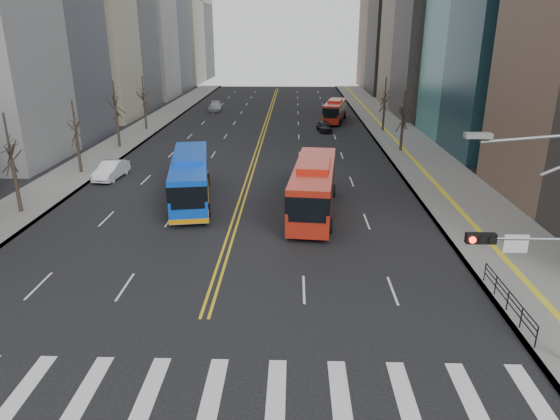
{
  "coord_description": "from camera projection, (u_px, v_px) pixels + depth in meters",
  "views": [
    {
      "loc": [
        4.12,
        -15.05,
        12.64
      ],
      "look_at": [
        3.41,
        9.76,
        3.74
      ],
      "focal_mm": 32.0,
      "sensor_mm": 36.0,
      "label": 1
    }
  ],
  "objects": [
    {
      "name": "signal_mast",
      "position": [
        554.0,
        255.0,
        18.4
      ],
      "size": [
        5.37,
        0.37,
        9.39
      ],
      "color": "gray",
      "rests_on": "ground"
    },
    {
      "name": "car_white",
      "position": [
        111.0,
        170.0,
        45.26
      ],
      "size": [
        2.11,
        4.94,
        1.58
      ],
      "primitive_type": "imported",
      "rotation": [
        0.0,
        0.0,
        -0.09
      ],
      "color": "white",
      "rests_on": "ground"
    },
    {
      "name": "pedestrian_railing",
      "position": [
        508.0,
        297.0,
        23.52
      ],
      "size": [
        0.06,
        6.06,
        1.02
      ],
      "color": "black",
      "rests_on": "sidewalk_right"
    },
    {
      "name": "car_dark_far",
      "position": [
        332.0,
        106.0,
        85.57
      ],
      "size": [
        2.51,
        4.54,
        1.2
      ],
      "primitive_type": "imported",
      "rotation": [
        0.0,
        0.0,
        0.12
      ],
      "color": "black",
      "rests_on": "ground"
    },
    {
      "name": "sidewalk_right",
      "position": [
        405.0,
        142.0,
        60.38
      ],
      "size": [
        7.0,
        130.0,
        0.15
      ],
      "primitive_type": "cube",
      "color": "slate",
      "rests_on": "ground"
    },
    {
      "name": "street_trees",
      "position": [
        181.0,
        114.0,
        49.6
      ],
      "size": [
        35.2,
        47.2,
        7.6
      ],
      "color": "black",
      "rests_on": "ground"
    },
    {
      "name": "blue_bus",
      "position": [
        190.0,
        177.0,
        39.09
      ],
      "size": [
        4.81,
        12.96,
        3.68
      ],
      "color": "blue",
      "rests_on": "ground"
    },
    {
      "name": "crosswalk",
      "position": [
        181.0,
        392.0,
        18.53
      ],
      "size": [
        26.7,
        4.0,
        0.01
      ],
      "color": "silver",
      "rests_on": "ground"
    },
    {
      "name": "ground",
      "position": [
        181.0,
        392.0,
        18.54
      ],
      "size": [
        220.0,
        220.0,
        0.0
      ],
      "primitive_type": "plane",
      "color": "black"
    },
    {
      "name": "red_bus_near",
      "position": [
        314.0,
        185.0,
        36.34
      ],
      "size": [
        4.02,
        12.39,
        3.83
      ],
      "color": "red",
      "rests_on": "ground"
    },
    {
      "name": "car_silver",
      "position": [
        215.0,
        107.0,
        84.08
      ],
      "size": [
        2.56,
        5.25,
        1.47
      ],
      "primitive_type": "imported",
      "rotation": [
        0.0,
        0.0,
        0.1
      ],
      "color": "#A8A8AD",
      "rests_on": "ground"
    },
    {
      "name": "sidewalk_left",
      "position": [
        127.0,
        140.0,
        61.31
      ],
      "size": [
        5.0,
        130.0,
        0.15
      ],
      "primitive_type": "cube",
      "color": "slate",
      "rests_on": "ground"
    },
    {
      "name": "car_dark_mid",
      "position": [
        324.0,
        126.0,
        66.85
      ],
      "size": [
        2.15,
        4.23,
        1.38
      ],
      "primitive_type": "imported",
      "rotation": [
        0.0,
        0.0,
        0.13
      ],
      "color": "black",
      "rests_on": "ground"
    },
    {
      "name": "red_bus_far",
      "position": [
        335.0,
        109.0,
        73.77
      ],
      "size": [
        4.24,
        10.33,
        3.22
      ],
      "color": "red",
      "rests_on": "ground"
    },
    {
      "name": "centerline",
      "position": [
        265.0,
        127.0,
        70.29
      ],
      "size": [
        0.55,
        100.0,
        0.01
      ],
      "color": "gold",
      "rests_on": "ground"
    }
  ]
}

